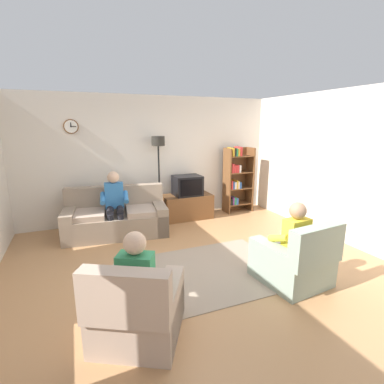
{
  "coord_description": "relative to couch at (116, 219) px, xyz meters",
  "views": [
    {
      "loc": [
        -1.6,
        -3.62,
        2.09
      ],
      "look_at": [
        0.21,
        0.8,
        0.97
      ],
      "focal_mm": 26.99,
      "sensor_mm": 36.0,
      "label": 1
    }
  ],
  "objects": [
    {
      "name": "armchair_near_bookshelf",
      "position": [
        1.95,
        -2.7,
        -0.02
      ],
      "size": [
        0.89,
        0.96,
        0.9
      ],
      "color": "gray",
      "rests_on": "ground_plane"
    },
    {
      "name": "back_wall_assembly",
      "position": [
        0.94,
        0.81,
        1.04
      ],
      "size": [
        6.2,
        0.17,
        2.7
      ],
      "color": "silver",
      "rests_on": "ground_plane"
    },
    {
      "name": "person_in_right_armchair",
      "position": [
        1.94,
        -2.61,
        0.29
      ],
      "size": [
        0.54,
        0.57,
        1.12
      ],
      "color": "yellow",
      "rests_on": "ground_plane"
    },
    {
      "name": "area_rug",
      "position": [
        1.02,
        -2.03,
        -0.31
      ],
      "size": [
        2.2,
        1.7,
        0.01
      ],
      "primitive_type": "cube",
      "color": "gray",
      "rests_on": "ground_plane"
    },
    {
      "name": "couch",
      "position": [
        0.0,
        0.0,
        0.0
      ],
      "size": [
        2.0,
        1.11,
        0.9
      ],
      "color": "gray",
      "rests_on": "ground_plane"
    },
    {
      "name": "ground_plane",
      "position": [
        0.94,
        -1.85,
        -0.31
      ],
      "size": [
        12.0,
        12.0,
        0.0
      ],
      "primitive_type": "plane",
      "color": "#B27F51"
    },
    {
      "name": "person_on_couch",
      "position": [
        -0.02,
        -0.11,
        0.39
      ],
      "size": [
        0.55,
        0.57,
        1.24
      ],
      "color": "#3372B2",
      "rests_on": "ground_plane"
    },
    {
      "name": "person_in_left_armchair",
      "position": [
        -0.16,
        -2.86,
        0.29
      ],
      "size": [
        0.61,
        0.63,
        1.12
      ],
      "color": "#338C59",
      "rests_on": "ground_plane"
    },
    {
      "name": "floor_lamp",
      "position": [
        1.02,
        0.5,
        1.14
      ],
      "size": [
        0.28,
        0.28,
        1.85
      ],
      "color": "black",
      "rests_on": "ground_plane"
    },
    {
      "name": "tv",
      "position": [
        1.63,
        0.38,
        0.45
      ],
      "size": [
        0.6,
        0.49,
        0.44
      ],
      "color": "black",
      "rests_on": "tv_stand"
    },
    {
      "name": "armchair_near_window",
      "position": [
        -0.2,
        -2.94,
        -0.02
      ],
      "size": [
        1.12,
        1.16,
        0.9
      ],
      "color": "tan",
      "rests_on": "ground_plane"
    },
    {
      "name": "tv_stand",
      "position": [
        1.63,
        0.4,
        -0.04
      ],
      "size": [
        1.1,
        0.56,
        0.55
      ],
      "color": "brown",
      "rests_on": "ground_plane"
    },
    {
      "name": "bookshelf",
      "position": [
        2.93,
        0.47,
        0.51
      ],
      "size": [
        0.68,
        0.36,
        1.58
      ],
      "color": "brown",
      "rests_on": "ground_plane"
    },
    {
      "name": "right_wall",
      "position": [
        3.8,
        -1.85,
        1.04
      ],
      "size": [
        0.12,
        5.8,
        2.7
      ],
      "primitive_type": "cube",
      "color": "silver",
      "rests_on": "ground_plane"
    }
  ]
}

